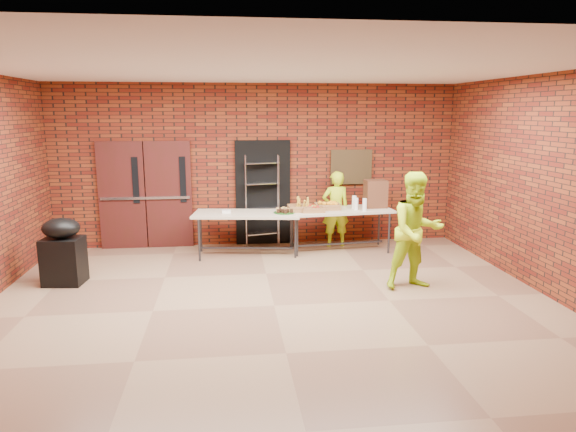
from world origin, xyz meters
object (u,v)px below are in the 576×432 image
object	(u,v)px
table_right	(340,213)
volunteer_man	(416,231)
covered_grill	(63,251)
volunteer_woman	(336,209)
wire_rack	(262,201)
coffee_dispenser	(375,194)
table_left	(247,216)

from	to	relation	value
table_right	volunteer_man	bearing A→B (deg)	-79.27
table_right	covered_grill	size ratio (longest dim) A/B	1.95
table_right	volunteer_woman	world-z (taller)	volunteer_woman
wire_rack	volunteer_man	world-z (taller)	wire_rack
volunteer_woman	covered_grill	bearing A→B (deg)	16.71
wire_rack	covered_grill	distance (m)	3.82
covered_grill	coffee_dispenser	bearing A→B (deg)	22.41
table_right	covered_grill	distance (m)	4.92
table_left	volunteer_woman	xyz separation A→B (m)	(1.78, 0.45, 0.02)
covered_grill	volunteer_man	xyz separation A→B (m)	(5.37, -0.83, 0.36)
coffee_dispenser	wire_rack	bearing A→B (deg)	169.27
table_left	covered_grill	world-z (taller)	covered_grill
coffee_dispenser	volunteer_woman	xyz separation A→B (m)	(-0.75, 0.20, -0.33)
coffee_dispenser	volunteer_man	size ratio (longest dim) A/B	0.30
coffee_dispenser	table_right	bearing A→B (deg)	-168.80
covered_grill	table_left	bearing A→B (deg)	30.67
table_right	coffee_dispenser	xyz separation A→B (m)	(0.73, 0.14, 0.33)
table_right	volunteer_woman	size ratio (longest dim) A/B	1.36
coffee_dispenser	covered_grill	bearing A→B (deg)	-163.86
volunteer_woman	volunteer_man	bearing A→B (deg)	100.78
covered_grill	volunteer_man	size ratio (longest dim) A/B	0.59
covered_grill	volunteer_man	distance (m)	5.44
wire_rack	table_left	xyz separation A→B (m)	(-0.34, -0.67, -0.17)
wire_rack	volunteer_woman	size ratio (longest dim) A/B	1.20
table_left	coffee_dispenser	bearing A→B (deg)	13.42
volunteer_man	covered_grill	bearing A→B (deg)	163.82
table_left	volunteer_woman	bearing A→B (deg)	21.84
covered_grill	volunteer_woman	bearing A→B (deg)	26.93
wire_rack	table_right	bearing A→B (deg)	-34.86
table_left	volunteer_man	xyz separation A→B (m)	(2.46, -2.15, 0.15)
table_left	volunteer_man	bearing A→B (deg)	-33.40
table_right	covered_grill	world-z (taller)	covered_grill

